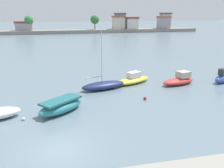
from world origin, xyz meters
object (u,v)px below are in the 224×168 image
at_px(moored_boat_6, 222,78).
at_px(mooring_buoy_3, 145,98).
at_px(moored_boat_5, 179,80).
at_px(moored_boat_2, 61,106).
at_px(mooring_buoy_0, 23,119).
at_px(moored_boat_3, 103,85).
at_px(moored_boat_4, 133,80).

height_order(moored_boat_6, mooring_buoy_3, moored_boat_6).
relative_size(moored_boat_5, mooring_buoy_3, 14.31).
bearing_deg(moored_boat_2, moored_boat_6, -24.94).
xyz_separation_m(moored_boat_5, moored_boat_6, (5.64, -0.46, 0.08)).
bearing_deg(mooring_buoy_0, moored_boat_6, 15.48).
distance_m(moored_boat_3, moored_boat_5, 9.38).
xyz_separation_m(moored_boat_5, mooring_buoy_3, (-5.99, -4.36, -0.38)).
distance_m(moored_boat_6, mooring_buoy_3, 12.27).
relative_size(moored_boat_2, moored_boat_6, 1.40).
distance_m(moored_boat_4, mooring_buoy_0, 14.84).
distance_m(moored_boat_3, moored_boat_4, 4.33).
distance_m(moored_boat_3, moored_boat_6, 15.03).
bearing_deg(mooring_buoy_3, moored_boat_2, -170.12).
xyz_separation_m(moored_boat_3, mooring_buoy_3, (3.39, -4.50, -0.30)).
bearing_deg(mooring_buoy_3, moored_boat_3, 127.00).
height_order(moored_boat_3, moored_boat_6, moored_boat_3).
bearing_deg(moored_boat_3, moored_boat_2, -144.26).
height_order(moored_boat_3, moored_boat_5, moored_boat_3).
height_order(mooring_buoy_0, mooring_buoy_3, mooring_buoy_3).
xyz_separation_m(moored_boat_2, moored_boat_6, (19.98, 5.35, 0.04)).
bearing_deg(moored_boat_5, moored_boat_6, -20.40).
relative_size(moored_boat_5, mooring_buoy_0, 17.58).
bearing_deg(moored_boat_5, moored_boat_4, 146.09).
bearing_deg(moored_boat_2, moored_boat_4, 0.19).
bearing_deg(moored_boat_6, moored_boat_4, 139.74).
xyz_separation_m(moored_boat_3, moored_boat_4, (4.02, 1.62, -0.00)).
bearing_deg(moored_boat_6, moored_boat_3, 148.85).
bearing_deg(moored_boat_4, moored_boat_5, -43.75).
bearing_deg(moored_boat_4, mooring_buoy_0, -170.13).
distance_m(mooring_buoy_0, mooring_buoy_3, 11.73).
xyz_separation_m(moored_boat_4, moored_boat_5, (5.36, -1.76, 0.08)).
relative_size(moored_boat_2, moored_boat_3, 0.73).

